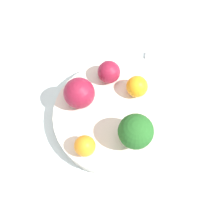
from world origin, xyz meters
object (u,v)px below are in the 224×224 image
(apple_red, at_px, (109,72))
(orange_front, at_px, (137,86))
(bowl, at_px, (112,117))
(spoon, at_px, (161,57))
(broccoli, at_px, (138,130))
(apple_green, at_px, (79,93))
(orange_back, at_px, (85,146))

(apple_red, xyz_separation_m, orange_front, (0.06, 0.02, -0.00))
(bowl, distance_m, orange_front, 0.08)
(orange_front, bearing_deg, spoon, 108.73)
(broccoli, bearing_deg, apple_red, 162.38)
(bowl, xyz_separation_m, orange_front, (-0.01, 0.07, 0.04))
(apple_red, distance_m, apple_green, 0.08)
(apple_green, xyz_separation_m, orange_front, (0.06, 0.10, -0.01))
(apple_green, relative_size, spoon, 0.95)
(apple_green, distance_m, orange_back, 0.10)
(spoon, bearing_deg, orange_back, -75.50)
(apple_red, distance_m, orange_front, 0.06)
(broccoli, relative_size, orange_back, 1.91)
(bowl, relative_size, broccoli, 3.08)
(apple_green, bearing_deg, apple_red, 92.32)
(bowl, distance_m, apple_green, 0.08)
(orange_front, height_order, spoon, orange_front)
(apple_red, xyz_separation_m, spoon, (0.02, 0.13, -0.05))
(broccoli, xyz_separation_m, spoon, (-0.11, 0.17, -0.07))
(apple_red, relative_size, apple_green, 0.75)
(bowl, bearing_deg, orange_front, 95.98)
(broccoli, distance_m, apple_green, 0.13)
(apple_red, xyz_separation_m, apple_green, (0.00, -0.07, 0.01))
(apple_green, bearing_deg, bowl, 24.51)
(apple_green, bearing_deg, spoon, 84.71)
(bowl, height_order, orange_back, orange_back)
(bowl, xyz_separation_m, spoon, (-0.04, 0.18, -0.01))
(broccoli, relative_size, apple_green, 1.25)
(broccoli, height_order, orange_back, broccoli)
(broccoli, distance_m, apple_red, 0.14)
(apple_green, xyz_separation_m, spoon, (0.02, 0.21, -0.06))
(orange_front, xyz_separation_m, spoon, (-0.04, 0.11, -0.05))
(apple_red, distance_m, spoon, 0.14)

